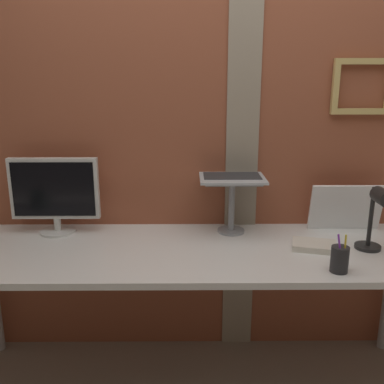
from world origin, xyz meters
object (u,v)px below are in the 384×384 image
(whiteboard_panel, at_px, (346,207))
(pen_cup, at_px, (340,259))
(desk_lamp, at_px, (377,213))
(monitor, at_px, (55,192))
(laptop, at_px, (231,164))

(whiteboard_panel, height_order, pen_cup, whiteboard_panel)
(whiteboard_panel, distance_m, desk_lamp, 0.31)
(monitor, xyz_separation_m, pen_cup, (1.30, -0.47, -0.16))
(pen_cup, bearing_deg, whiteboard_panel, 68.47)
(monitor, bearing_deg, pen_cup, -19.85)
(whiteboard_panel, bearing_deg, desk_lamp, -85.53)
(monitor, relative_size, laptop, 1.37)
(laptop, distance_m, pen_cup, 0.74)
(laptop, height_order, pen_cup, laptop)
(desk_lamp, height_order, pen_cup, desk_lamp)
(laptop, relative_size, desk_lamp, 1.04)
(monitor, relative_size, whiteboard_panel, 1.19)
(laptop, relative_size, pen_cup, 1.93)
(laptop, bearing_deg, pen_cup, -53.34)
(monitor, xyz_separation_m, desk_lamp, (1.52, -0.28, -0.03))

